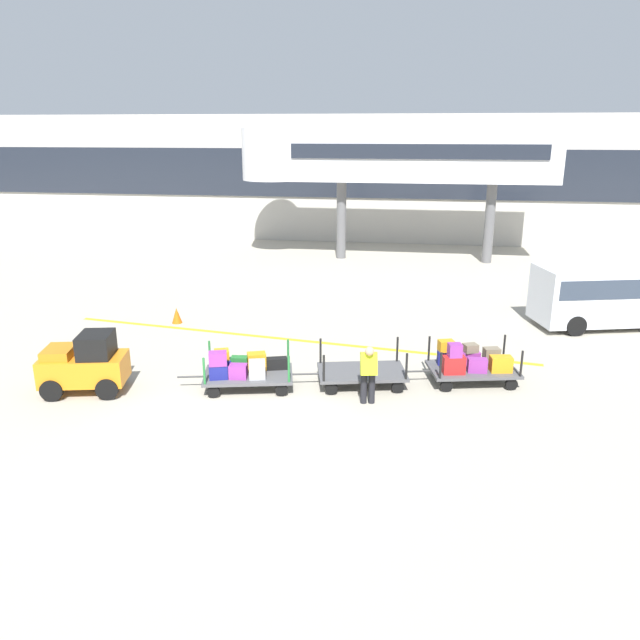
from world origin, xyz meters
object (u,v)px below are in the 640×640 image
(baggage_cart_middle, at_px, (361,372))
(baggage_cart_tail, at_px, (471,363))
(baggage_cart_lead, at_px, (243,369))
(baggage_tug, at_px, (85,364))
(baggage_handler, at_px, (368,372))
(shuttle_van, at_px, (608,292))
(safety_cone_near, at_px, (177,315))

(baggage_cart_middle, xyz_separation_m, baggage_cart_tail, (2.88, 0.64, 0.20))
(baggage_cart_lead, bearing_deg, baggage_tug, -167.13)
(baggage_cart_tail, xyz_separation_m, baggage_handler, (-2.61, -1.83, 0.32))
(baggage_cart_middle, distance_m, baggage_cart_tail, 2.96)
(baggage_tug, distance_m, baggage_cart_middle, 7.17)
(baggage_handler, relative_size, shuttle_van, 0.30)
(baggage_tug, distance_m, baggage_cart_tail, 10.11)
(baggage_cart_middle, relative_size, baggage_cart_tail, 1.00)
(baggage_cart_middle, bearing_deg, baggage_handler, -77.01)
(baggage_tug, bearing_deg, shuttle_van, 28.49)
(baggage_cart_middle, distance_m, shuttle_van, 10.15)
(baggage_handler, bearing_deg, baggage_cart_tail, 35.05)
(baggage_cart_lead, bearing_deg, baggage_handler, -8.82)
(baggage_tug, distance_m, baggage_cart_lead, 4.05)
(baggage_cart_lead, bearing_deg, baggage_cart_middle, 12.55)
(baggage_cart_middle, relative_size, baggage_handler, 1.97)
(safety_cone_near, bearing_deg, baggage_handler, -38.03)
(baggage_cart_middle, height_order, shuttle_van, shuttle_van)
(baggage_tug, xyz_separation_m, baggage_cart_middle, (6.98, 1.58, -0.41))
(baggage_cart_lead, relative_size, baggage_cart_tail, 1.00)
(baggage_cart_middle, xyz_separation_m, baggage_handler, (0.27, -1.19, 0.52))
(baggage_cart_lead, bearing_deg, shuttle_van, 33.30)
(baggage_cart_middle, bearing_deg, baggage_cart_lead, -167.45)
(baggage_cart_middle, relative_size, shuttle_van, 0.60)
(baggage_handler, distance_m, safety_cone_near, 9.17)
(baggage_cart_lead, relative_size, safety_cone_near, 5.61)
(baggage_tug, bearing_deg, safety_cone_near, 89.50)
(baggage_cart_tail, bearing_deg, baggage_cart_lead, -167.50)
(safety_cone_near, bearing_deg, baggage_cart_tail, -21.20)
(baggage_tug, xyz_separation_m, baggage_cart_lead, (3.94, 0.90, -0.23))
(baggage_cart_middle, bearing_deg, shuttle_van, 39.57)
(baggage_cart_middle, bearing_deg, baggage_tug, -167.27)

